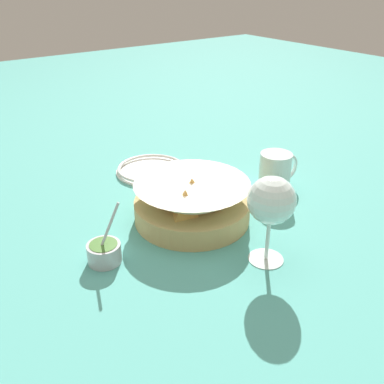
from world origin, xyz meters
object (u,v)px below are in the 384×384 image
(food_basket, at_px, (191,203))
(sauce_cup, at_px, (104,252))
(beer_mug, at_px, (275,174))
(wine_glass, at_px, (271,203))
(side_plate, at_px, (151,169))

(food_basket, relative_size, sauce_cup, 2.17)
(sauce_cup, xyz_separation_m, beer_mug, (0.45, 0.01, 0.02))
(food_basket, height_order, beer_mug, same)
(beer_mug, bearing_deg, sauce_cup, -178.54)
(beer_mug, bearing_deg, wine_glass, -138.81)
(food_basket, relative_size, beer_mug, 2.16)
(wine_glass, bearing_deg, food_basket, 97.68)
(sauce_cup, distance_m, beer_mug, 0.45)
(food_basket, bearing_deg, side_plate, 77.89)
(beer_mug, bearing_deg, side_plate, 123.64)
(sauce_cup, bearing_deg, beer_mug, 1.46)
(sauce_cup, relative_size, side_plate, 0.61)
(wine_glass, distance_m, side_plate, 0.47)
(food_basket, distance_m, beer_mug, 0.24)
(wine_glass, xyz_separation_m, beer_mug, (0.21, 0.18, -0.07))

